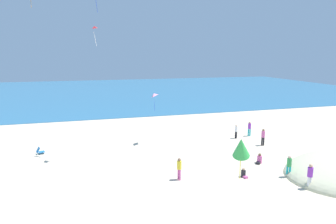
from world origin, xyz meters
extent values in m
plane|color=beige|center=(0.00, 10.00, 0.00)|extent=(120.00, 120.00, 0.00)
cube|color=teal|center=(0.00, 55.98, 0.03)|extent=(120.00, 60.00, 0.05)
cube|color=#2370B2|center=(-9.31, 13.89, 0.16)|extent=(0.62, 0.63, 0.03)
cube|color=#2370B2|center=(-9.56, 13.80, 0.37)|extent=(0.42, 0.55, 0.44)
cylinder|color=#B7B7BC|center=(-9.26, 14.17, 0.08)|extent=(0.02, 0.02, 0.16)
cylinder|color=#B7B7BC|center=(-9.09, 13.70, 0.08)|extent=(0.02, 0.02, 0.16)
cylinder|color=#D8599E|center=(7.17, 7.00, 0.28)|extent=(0.52, 0.52, 0.56)
sphere|color=brown|center=(7.17, 7.00, 0.66)|extent=(0.23, 0.23, 0.23)
cube|color=black|center=(6.99, 6.86, 0.08)|extent=(0.50, 0.48, 0.16)
cylinder|color=black|center=(8.77, 13.52, 0.34)|extent=(0.12, 0.12, 0.69)
cylinder|color=black|center=(8.74, 13.68, 0.34)|extent=(0.12, 0.12, 0.69)
cylinder|color=white|center=(8.76, 13.60, 0.95)|extent=(0.32, 0.32, 0.52)
sphere|color=beige|center=(8.76, 13.60, 1.29)|extent=(0.19, 0.19, 0.19)
cylinder|color=white|center=(7.54, 2.28, 0.40)|extent=(0.14, 0.14, 0.81)
cylinder|color=white|center=(7.72, 2.32, 0.40)|extent=(0.14, 0.14, 0.81)
cylinder|color=purple|center=(7.63, 2.30, 1.11)|extent=(0.39, 0.39, 0.60)
sphere|color=tan|center=(7.63, 2.30, 1.51)|extent=(0.22, 0.22, 0.22)
cylinder|color=black|center=(4.62, 5.01, 0.24)|extent=(0.37, 0.37, 0.48)
sphere|color=tan|center=(4.62, 5.01, 0.56)|extent=(0.19, 0.19, 0.19)
cube|color=#D8599E|center=(4.66, 4.82, 0.07)|extent=(0.31, 0.39, 0.14)
cylinder|color=#19ADB2|center=(7.52, 4.24, 0.38)|extent=(0.13, 0.13, 0.76)
cylinder|color=#19ADB2|center=(7.64, 4.12, 0.38)|extent=(0.13, 0.13, 0.76)
cylinder|color=green|center=(7.58, 4.18, 1.05)|extent=(0.43, 0.43, 0.57)
sphere|color=beige|center=(7.58, 4.18, 1.43)|extent=(0.21, 0.21, 0.21)
cylinder|color=black|center=(9.87, 10.80, 0.39)|extent=(0.14, 0.14, 0.78)
cylinder|color=black|center=(10.05, 10.80, 0.39)|extent=(0.14, 0.14, 0.78)
cylinder|color=#D8599E|center=(9.96, 10.80, 1.08)|extent=(0.31, 0.31, 0.59)
sphere|color=#846047|center=(9.96, 10.80, 1.47)|extent=(0.22, 0.22, 0.22)
cylinder|color=#19ADB2|center=(10.42, 14.04, 0.38)|extent=(0.13, 0.13, 0.76)
cylinder|color=#19ADB2|center=(10.53, 13.91, 0.38)|extent=(0.13, 0.13, 0.76)
cylinder|color=purple|center=(10.47, 13.97, 1.04)|extent=(0.43, 0.43, 0.57)
sphere|color=tan|center=(10.47, 13.97, 1.42)|extent=(0.21, 0.21, 0.21)
cylinder|color=#D8599E|center=(0.25, 5.86, 0.38)|extent=(0.13, 0.13, 0.75)
cylinder|color=#D8599E|center=(0.29, 5.70, 0.38)|extent=(0.13, 0.13, 0.75)
cylinder|color=yellow|center=(0.27, 5.78, 1.03)|extent=(0.36, 0.36, 0.56)
sphere|color=#846047|center=(0.27, 5.78, 1.41)|extent=(0.21, 0.21, 0.21)
pyramid|color=pink|center=(0.53, 14.27, 4.59)|extent=(0.90, 0.96, 0.47)
cylinder|color=blue|center=(0.58, 14.24, 3.59)|extent=(0.11, 0.08, 1.00)
cylinder|color=orange|center=(-10.85, 25.61, 13.89)|extent=(0.05, 0.25, 1.16)
pyramid|color=red|center=(-4.57, 11.37, 10.21)|extent=(0.47, 0.55, 0.21)
cylinder|color=white|center=(-4.56, 11.37, 9.35)|extent=(0.19, 0.08, 1.06)
cone|color=green|center=(0.59, -1.39, 4.49)|extent=(1.13, 1.19, 1.04)
cylinder|color=yellow|center=(0.59, -1.39, 3.60)|extent=(0.15, 0.19, 1.05)
cylinder|color=blue|center=(-4.29, 12.74, 11.98)|extent=(0.15, 0.21, 1.08)
camera|label=1|loc=(-5.39, -11.55, 8.21)|focal=31.13mm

